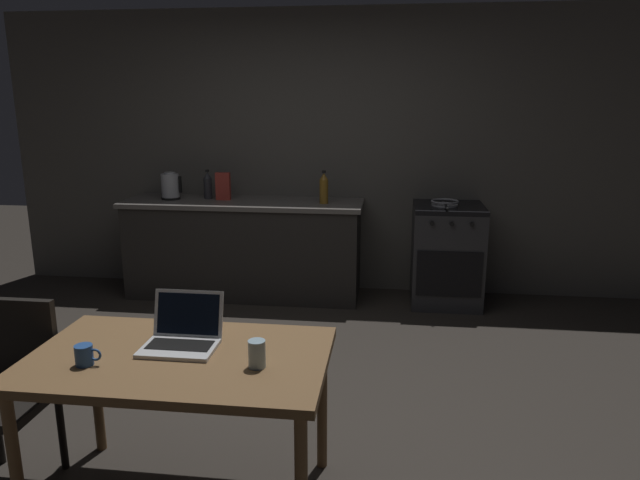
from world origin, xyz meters
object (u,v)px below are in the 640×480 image
dining_table (179,370)px  bottle_b (208,185)px  stove_oven (447,255)px  electric_kettle (170,186)px  frying_pan (445,203)px  coffee_mug (85,355)px  bottle (324,188)px  drinking_glass (257,354)px  chair (9,383)px  laptop (182,336)px  cereal_box (223,186)px

dining_table → bottle_b: 3.05m
bottle_b → stove_oven: bearing=-2.2°
dining_table → electric_kettle: bearing=111.5°
stove_oven → frying_pan: size_ratio=2.14×
coffee_mug → bottle_b: bearing=98.3°
bottle → drinking_glass: (0.07, -2.87, -0.25)m
stove_oven → frying_pan: (-0.04, -0.03, 0.47)m
chair → bottle_b: 2.91m
chair → coffee_mug: (0.51, -0.20, 0.26)m
chair → frying_pan: bearing=62.8°
laptop → electric_kettle: bearing=116.9°
stove_oven → coffee_mug: stove_oven is taller
electric_kettle → coffee_mug: size_ratio=2.21×
dining_table → electric_kettle: size_ratio=5.16×
stove_oven → cereal_box: (-2.01, 0.02, 0.57)m
bottle → stove_oven: bearing=2.5°
laptop → electric_kettle: 2.98m
cereal_box → drinking_glass: bearing=-71.3°
electric_kettle → bottle: size_ratio=0.86×
electric_kettle → chair: bearing=-84.5°
coffee_mug → drinking_glass: size_ratio=0.97×
laptop → drinking_glass: laptop is taller
chair → bottle: bearing=78.5°
stove_oven → frying_pan: 0.47m
dining_table → bottle_b: bearing=105.2°
chair → electric_kettle: bearing=106.8°
laptop → frying_pan: 3.05m
electric_kettle → bottle_b: bearing=13.8°
chair → bottle_b: bottle_b is taller
chair → bottle: bottle is taller
chair → electric_kettle: size_ratio=3.52×
cereal_box → dining_table: bearing=-77.6°
laptop → cereal_box: size_ratio=1.29×
chair → bottle_b: size_ratio=3.30×
coffee_mug → drinking_glass: drinking_glass is taller
drinking_glass → cereal_box: bearing=108.7°
coffee_mug → cereal_box: bearing=95.4°
stove_oven → chair: 3.57m
bottle → drinking_glass: 2.88m
chair → coffee_mug: bearing=-10.2°
dining_table → chair: chair is taller
coffee_mug → bottle_b: 3.11m
chair → drinking_glass: size_ratio=7.56×
cereal_box → chair: bearing=-94.5°
bottle_b → dining_table: bearing=-74.8°
cereal_box → frying_pan: bearing=-1.4°
stove_oven → frying_pan: bearing=-146.8°
bottle → frying_pan: (1.05, 0.02, -0.11)m
laptop → frying_pan: (1.36, 2.72, 0.15)m
bottle → bottle_b: bearing=173.2°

